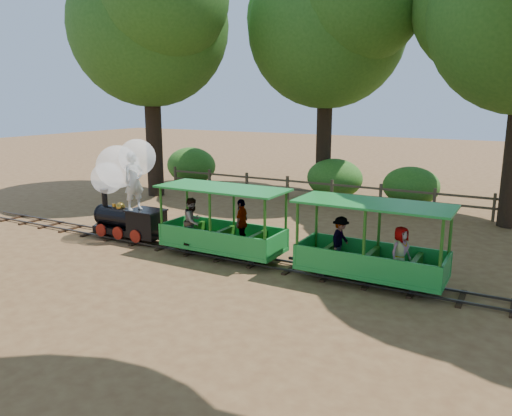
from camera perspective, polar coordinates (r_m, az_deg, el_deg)
The scene contains 11 objects.
ground at distance 13.14m, azimuth 0.16°, elevation -6.31°, with size 90.00×90.00×0.00m, color olive.
track at distance 13.12m, azimuth 0.16°, elevation -6.02°, with size 22.00×1.00×0.10m.
locomotive at distance 15.50m, azimuth -14.93°, elevation 2.87°, with size 2.73×1.28×3.13m.
carriage_front at distance 13.42m, azimuth -4.18°, elevation -2.35°, with size 3.51×1.44×1.83m.
carriage_rear at distance 11.83m, azimuth 12.77°, elevation -4.87°, with size 3.51×1.44×1.83m.
oak_nw at distance 22.61m, azimuth -12.07°, elevation 20.49°, with size 8.28×7.28×10.47m.
oak_nc at distance 22.22m, azimuth 8.16°, elevation 20.50°, with size 8.20×7.21×10.33m.
fence at distance 20.15m, azimuth 11.31°, elevation 1.78°, with size 18.10×0.10×1.00m.
shrub_west at distance 25.39m, azimuth -7.41°, elevation 4.84°, with size 2.63×2.02×1.82m, color #2D6B1E.
shrub_mid_w at distance 21.76m, azimuth 8.96°, elevation 3.37°, with size 2.45×1.88×1.69m, color #2D6B1E.
shrub_mid_e at distance 20.89m, azimuth 17.29°, elevation 2.40°, with size 2.26×1.74×1.57m, color #2D6B1E.
Camera 1 is at (6.06, -10.87, 4.23)m, focal length 35.00 mm.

